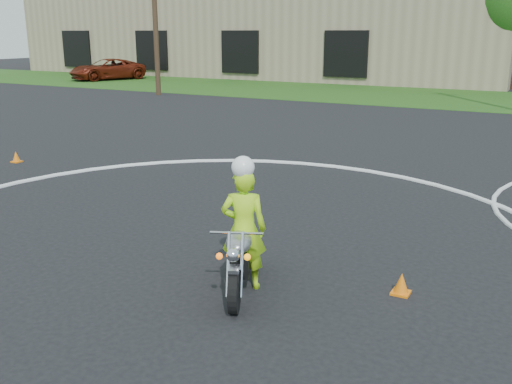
% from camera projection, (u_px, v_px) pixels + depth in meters
% --- Properties ---
extents(ground, '(120.00, 120.00, 0.00)m').
position_uv_depth(ground, '(81.00, 311.00, 7.22)').
color(ground, black).
rests_on(ground, ground).
extents(grass_strip, '(120.00, 10.00, 0.02)m').
position_uv_depth(grass_strip, '(456.00, 98.00, 30.09)').
color(grass_strip, '#1E4714').
rests_on(grass_strip, ground).
extents(course_markings, '(19.05, 19.05, 0.12)m').
position_uv_depth(course_markings, '(357.00, 235.00, 9.91)').
color(course_markings, silver).
rests_on(course_markings, ground).
extents(primary_motorcycle, '(0.93, 1.79, 1.00)m').
position_uv_depth(primary_motorcycle, '(240.00, 257.00, 7.66)').
color(primary_motorcycle, black).
rests_on(primary_motorcycle, ground).
extents(rider_primary_grp, '(0.73, 0.62, 1.86)m').
position_uv_depth(rider_primary_grp, '(244.00, 225.00, 7.67)').
color(rider_primary_grp, '#B6FA1A').
rests_on(rider_primary_grp, ground).
extents(pickup_grp, '(4.37, 5.97, 1.51)m').
position_uv_depth(pickup_grp, '(107.00, 69.00, 41.65)').
color(pickup_grp, '#5C180A').
rests_on(pickup_grp, ground).
extents(warehouse, '(41.00, 17.00, 8.30)m').
position_uv_depth(warehouse, '(267.00, 22.00, 48.19)').
color(warehouse, tan).
rests_on(warehouse, ground).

